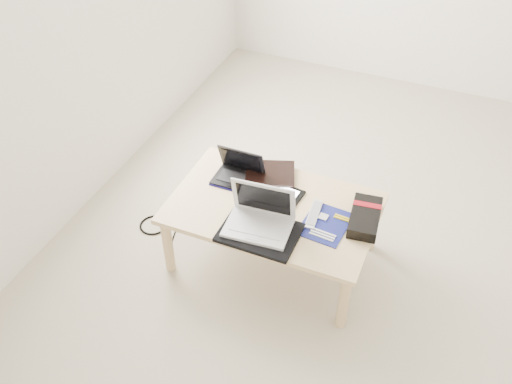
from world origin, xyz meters
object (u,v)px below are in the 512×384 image
at_px(white_laptop, 260,218).
at_px(coffee_table, 273,213).
at_px(netbook, 239,173).
at_px(gpu_box, 365,217).

bearing_deg(white_laptop, coffee_table, 88.63).
height_order(coffee_table, white_laptop, white_laptop).
height_order(netbook, white_laptop, white_laptop).
distance_m(coffee_table, white_laptop, 0.21).
distance_m(netbook, gpu_box, 0.75).
bearing_deg(gpu_box, netbook, 174.69).
xyz_separation_m(coffee_table, white_laptop, (-0.00, -0.18, 0.12)).
height_order(coffee_table, netbook, netbook).
distance_m(coffee_table, netbook, 0.31).
xyz_separation_m(coffee_table, netbook, (-0.26, 0.14, 0.09)).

